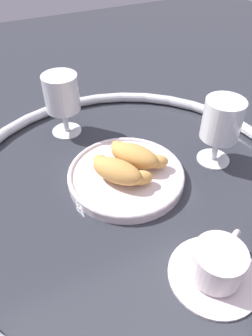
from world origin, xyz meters
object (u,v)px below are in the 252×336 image
croissant_large (118,171)px  juice_glass_right (62,96)px  pastry_plate (126,175)px  coffee_cup_near (217,266)px  juice_glass_left (221,122)px  croissant_small (135,155)px

croissant_large → juice_glass_right: juice_glass_right is taller
juice_glass_right → pastry_plate: bearing=14.7°
juice_glass_right → coffee_cup_near: bearing=10.5°
pastry_plate → coffee_cup_near: coffee_cup_near is taller
juice_glass_left → croissant_small: bearing=-102.7°
croissant_large → juice_glass_right: (-0.22, -0.03, 0.05)m
croissant_large → coffee_cup_near: 0.24m
pastry_plate → juice_glass_right: juice_glass_right is taller
croissant_small → juice_glass_right: 0.22m
pastry_plate → juice_glass_right: bearing=-165.3°
juice_glass_left → juice_glass_right: bearing=-133.0°
juice_glass_left → juice_glass_right: (-0.23, -0.25, 0.00)m
croissant_small → coffee_cup_near: 0.26m
pastry_plate → coffee_cup_near: size_ratio=1.67×
pastry_plate → croissant_small: croissant_small is taller
pastry_plate → croissant_large: croissant_large is taller
juice_glass_right → croissant_small: bearing=22.9°
croissant_large → croissant_small: size_ratio=1.00×
pastry_plate → croissant_small: (-0.01, 0.03, 0.03)m
pastry_plate → croissant_small: size_ratio=1.90×
juice_glass_left → pastry_plate: bearing=-96.6°
croissant_small → juice_glass_left: size_ratio=0.85×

